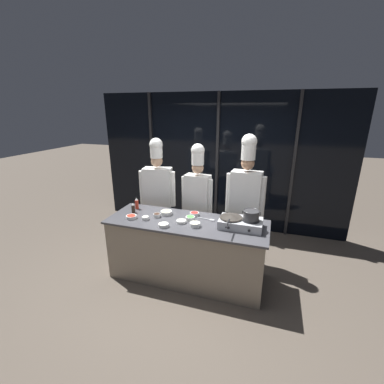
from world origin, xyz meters
TOP-DOWN VIEW (x-y plane):
  - ground_plane at (0.00, 0.00)m, footprint 24.00×24.00m
  - window_wall_back at (0.00, 1.92)m, footprint 5.05×0.09m
  - demo_counter at (0.00, 0.00)m, footprint 2.24×0.78m
  - portable_stove at (0.74, 0.03)m, footprint 0.56×0.36m
  - frying_pan at (0.61, 0.03)m, footprint 0.31×0.53m
  - stock_pot at (0.87, 0.03)m, footprint 0.23×0.20m
  - squeeze_bottle_chili at (-0.89, 0.20)m, footprint 0.05×0.05m
  - squeeze_bottle_soy at (-0.86, 0.05)m, footprint 0.05×0.05m
  - prep_bowl_onion at (-0.05, -0.07)m, footprint 0.14×0.14m
  - prep_bowl_ginger at (-0.36, 0.14)m, footprint 0.17×0.17m
  - prep_bowl_rice at (-0.57, -0.13)m, footprint 0.10×0.10m
  - prep_bowl_scallions at (0.04, 0.05)m, footprint 0.13×0.13m
  - prep_bowl_bell_pepper at (0.04, 0.23)m, footprint 0.13×0.13m
  - prep_bowl_chili_flakes at (-0.78, -0.15)m, footprint 0.15×0.15m
  - prep_bowl_bean_sprouts at (-0.23, -0.26)m, footprint 0.14×0.14m
  - prep_bowl_soy_glaze at (-0.46, 0.01)m, footprint 0.11×0.11m
  - prep_bowl_noodles at (0.16, -0.12)m, footprint 0.14×0.14m
  - serving_spoon_slotted at (0.30, 0.14)m, footprint 0.27×0.06m
  - chef_head at (-0.76, 0.70)m, footprint 0.61×0.32m
  - chef_sous at (-0.04, 0.67)m, footprint 0.52×0.25m
  - chef_line at (0.72, 0.71)m, footprint 0.60×0.27m

SIDE VIEW (x-z plane):
  - ground_plane at x=0.00m, z-range 0.00..0.00m
  - demo_counter at x=0.00m, z-range 0.00..0.90m
  - serving_spoon_slotted at x=0.30m, z-range 0.90..0.91m
  - prep_bowl_onion at x=-0.05m, z-range 0.90..0.94m
  - prep_bowl_bean_sprouts at x=-0.23m, z-range 0.90..0.95m
  - prep_bowl_bell_pepper at x=0.04m, z-range 0.90..0.95m
  - prep_bowl_chili_flakes at x=-0.78m, z-range 0.90..0.95m
  - prep_bowl_rice at x=-0.57m, z-range 0.90..0.95m
  - prep_bowl_soy_glaze at x=-0.46m, z-range 0.90..0.95m
  - prep_bowl_ginger at x=-0.36m, z-range 0.90..0.96m
  - prep_bowl_scallions at x=0.04m, z-range 0.90..0.96m
  - prep_bowl_noodles at x=0.16m, z-range 0.90..0.96m
  - portable_stove at x=0.74m, z-range 0.89..1.02m
  - squeeze_bottle_soy at x=-0.86m, z-range 0.89..1.05m
  - squeeze_bottle_chili at x=-0.89m, z-range 0.89..1.08m
  - frying_pan at x=0.61m, z-range 1.02..1.06m
  - stock_pot at x=0.87m, z-range 1.03..1.15m
  - chef_sous at x=-0.04m, z-range 0.16..2.05m
  - chef_head at x=-0.76m, z-range 0.14..2.08m
  - chef_line at x=0.72m, z-range 0.15..2.20m
  - window_wall_back at x=0.00m, z-range 0.00..2.70m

